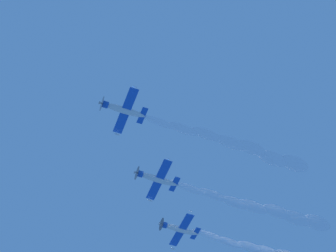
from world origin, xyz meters
TOP-DOWN VIEW (x-y plane):
  - airplane_lead at (4.77, 2.39)m, footprint 8.93×8.27m
  - airplane_left_wingman at (8.99, -11.06)m, footprint 8.94×8.22m
  - airplane_right_wingman at (14.27, -23.76)m, footprint 8.91×8.25m
  - smoke_trail_lead at (-6.58, -18.59)m, footprint 17.17×29.17m
  - smoke_trail_left_wingman at (-2.39, -32.01)m, footprint 17.30×29.18m

SIDE VIEW (x-z plane):
  - airplane_left_wingman at x=8.99m, z-range 71.52..74.30m
  - smoke_trail_left_wingman at x=-2.39m, z-range 72.34..76.41m
  - airplane_lead at x=4.77m, z-range 72.80..76.01m
  - airplane_right_wingman at x=14.27m, z-range 73.31..76.23m
  - smoke_trail_lead at x=-6.58m, z-range 73.89..77.72m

